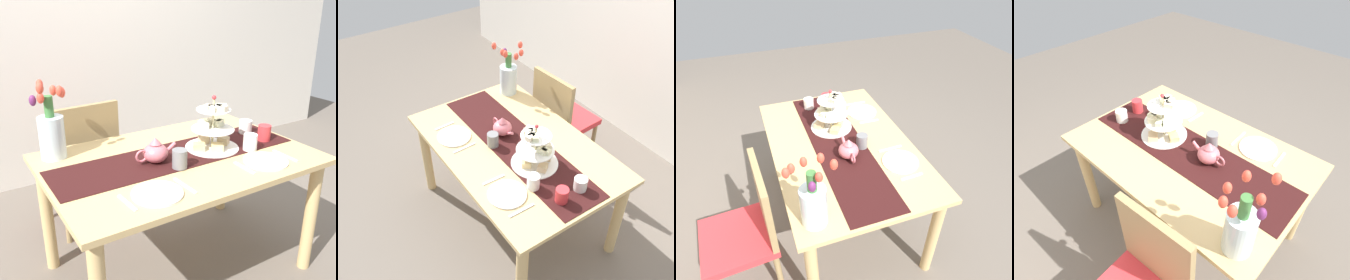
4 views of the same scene
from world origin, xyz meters
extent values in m
plane|color=#6B6056|center=(0.00, 0.00, 0.00)|extent=(8.00, 8.00, 0.00)
cube|color=tan|center=(0.00, 0.00, 0.71)|extent=(1.42, 0.93, 0.03)
cylinder|color=tan|center=(-0.64, -0.39, 0.35)|extent=(0.07, 0.07, 0.69)
cylinder|color=tan|center=(0.64, -0.39, 0.35)|extent=(0.07, 0.07, 0.69)
cylinder|color=tan|center=(-0.64, 0.39, 0.35)|extent=(0.07, 0.07, 0.69)
cylinder|color=tan|center=(0.64, 0.39, 0.35)|extent=(0.07, 0.07, 0.69)
cylinder|color=#9C8254|center=(-0.15, 0.96, 0.21)|extent=(0.04, 0.04, 0.41)
cylinder|color=#9C8254|center=(-0.51, 0.93, 0.21)|extent=(0.04, 0.04, 0.41)
cylinder|color=#9C8254|center=(-0.12, 0.60, 0.21)|extent=(0.04, 0.04, 0.41)
cylinder|color=#9C8254|center=(-0.48, 0.57, 0.21)|extent=(0.04, 0.04, 0.41)
cube|color=red|center=(-0.32, 0.76, 0.43)|extent=(0.45, 0.45, 0.05)
cube|color=#9C8254|center=(-0.30, 0.57, 0.69)|extent=(0.42, 0.06, 0.45)
cube|color=black|center=(0.00, 0.02, 0.72)|extent=(1.38, 0.34, 0.00)
cylinder|color=beige|center=(0.22, 0.00, 0.86)|extent=(0.01, 0.01, 0.28)
cylinder|color=white|center=(0.22, 0.00, 0.73)|extent=(0.30, 0.30, 0.01)
cylinder|color=white|center=(0.22, 0.00, 0.84)|extent=(0.24, 0.24, 0.01)
cylinder|color=white|center=(0.22, 0.00, 0.95)|extent=(0.19, 0.19, 0.01)
cube|color=#D6BC8B|center=(0.30, 0.00, 0.75)|extent=(0.08, 0.08, 0.04)
cube|color=beige|center=(0.23, 0.09, 0.75)|extent=(0.09, 0.09, 0.04)
cube|color=#D6C480|center=(0.13, 0.00, 0.75)|extent=(0.09, 0.08, 0.04)
cube|color=#E9CE89|center=(0.21, -0.06, 0.75)|extent=(0.09, 0.09, 0.04)
cube|color=beige|center=(0.27, 0.01, 0.86)|extent=(0.06, 0.05, 0.03)
cube|color=beige|center=(0.29, 0.03, 0.86)|extent=(0.06, 0.05, 0.03)
cube|color=beige|center=(0.25, 0.06, 0.86)|extent=(0.05, 0.07, 0.03)
cube|color=beige|center=(0.20, 0.06, 0.86)|extent=(0.06, 0.07, 0.03)
cube|color=silver|center=(0.17, 0.02, 0.86)|extent=(0.07, 0.06, 0.03)
cube|color=beige|center=(0.17, -0.01, 0.97)|extent=(0.07, 0.06, 0.03)
cube|color=beige|center=(0.18, -0.03, 0.97)|extent=(0.06, 0.07, 0.03)
cube|color=#F1E1C6|center=(0.21, -0.04, 0.97)|extent=(0.05, 0.06, 0.03)
cube|color=beige|center=(0.23, -0.05, 0.97)|extent=(0.05, 0.06, 0.03)
cube|color=beige|center=(0.25, -0.03, 0.97)|extent=(0.07, 0.06, 0.03)
sphere|color=red|center=(0.22, 0.00, 1.02)|extent=(0.02, 0.02, 0.02)
ellipsoid|color=#D66B75|center=(-0.15, 0.00, 0.77)|extent=(0.13, 0.13, 0.10)
cone|color=#D66B75|center=(-0.15, 0.00, 0.84)|extent=(0.06, 0.06, 0.04)
cylinder|color=#D66B75|center=(-0.06, 0.00, 0.78)|extent=(0.07, 0.02, 0.06)
torus|color=#D66B75|center=(-0.23, 0.00, 0.77)|extent=(0.07, 0.01, 0.07)
cylinder|color=silver|center=(-0.57, 0.34, 0.83)|extent=(0.13, 0.13, 0.23)
cylinder|color=#3D7538|center=(-0.57, 0.34, 1.00)|extent=(0.05, 0.05, 0.12)
ellipsoid|color=#EF4C38|center=(-0.50, 0.36, 1.06)|extent=(0.04, 0.04, 0.06)
ellipsoid|color=#EF4C38|center=(-0.52, 0.42, 1.06)|extent=(0.04, 0.04, 0.06)
ellipsoid|color=#EF4C38|center=(-0.58, 0.45, 1.09)|extent=(0.04, 0.04, 0.06)
ellipsoid|color=#6B2860|center=(-0.64, 0.36, 1.04)|extent=(0.04, 0.04, 0.06)
ellipsoid|color=#EF4C38|center=(-0.62, 0.31, 1.06)|extent=(0.04, 0.04, 0.06)
ellipsoid|color=#EF4C38|center=(-0.63, 0.25, 1.12)|extent=(0.04, 0.04, 0.06)
ellipsoid|color=#EF4C38|center=(-0.53, 0.28, 1.09)|extent=(0.04, 0.04, 0.06)
cylinder|color=white|center=(0.54, 0.09, 0.76)|extent=(0.08, 0.08, 0.08)
cylinder|color=white|center=(-0.31, -0.29, 0.73)|extent=(0.23, 0.23, 0.01)
cube|color=silver|center=(-0.45, -0.29, 0.72)|extent=(0.02, 0.15, 0.01)
cube|color=silver|center=(-0.16, -0.29, 0.72)|extent=(0.02, 0.17, 0.01)
cylinder|color=white|center=(0.34, -0.29, 0.73)|extent=(0.23, 0.23, 0.01)
cube|color=silver|center=(0.20, -0.29, 0.72)|extent=(0.02, 0.15, 0.01)
cube|color=silver|center=(0.49, -0.29, 0.72)|extent=(0.02, 0.17, 0.01)
cylinder|color=slate|center=(-0.08, -0.12, 0.77)|extent=(0.08, 0.08, 0.09)
cylinder|color=white|center=(0.38, -0.13, 0.77)|extent=(0.08, 0.08, 0.09)
cylinder|color=red|center=(0.55, -0.06, 0.77)|extent=(0.08, 0.08, 0.09)
camera|label=1|loc=(-1.03, -1.56, 1.54)|focal=40.73mm
camera|label=2|loc=(1.62, -1.17, 2.40)|focal=41.76mm
camera|label=3|loc=(-1.58, 0.54, 1.99)|focal=32.73mm
camera|label=4|loc=(-0.84, 0.99, 1.87)|focal=30.13mm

